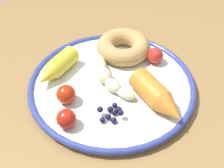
{
  "coord_description": "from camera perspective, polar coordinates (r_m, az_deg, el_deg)",
  "views": [
    {
      "loc": [
        0.25,
        0.38,
        1.17
      ],
      "look_at": [
        0.02,
        -0.01,
        0.74
      ],
      "focal_mm": 50.98,
      "sensor_mm": 36.0,
      "label": 1
    }
  ],
  "objects": [
    {
      "name": "banana",
      "position": [
        0.62,
        -0.79,
        1.58
      ],
      "size": [
        0.06,
        0.16,
        0.03
      ],
      "color": "beige",
      "rests_on": "plate"
    },
    {
      "name": "plate",
      "position": [
        0.62,
        0.0,
        -0.19
      ],
      "size": [
        0.33,
        0.33,
        0.02
      ],
      "color": "white",
      "rests_on": "dining_table"
    },
    {
      "name": "carrot_yellow",
      "position": [
        0.64,
        -9.94,
        2.92
      ],
      "size": [
        0.11,
        0.08,
        0.04
      ],
      "color": "yellow",
      "rests_on": "plate"
    },
    {
      "name": "dining_table",
      "position": [
        0.7,
        1.64,
        -5.51
      ],
      "size": [
        1.07,
        0.9,
        0.73
      ],
      "color": "olive",
      "rests_on": "ground_plane"
    },
    {
      "name": "tomato_mid",
      "position": [
        0.67,
        7.76,
        5.03
      ],
      "size": [
        0.03,
        0.03,
        0.03
      ],
      "primitive_type": "sphere",
      "color": "red",
      "rests_on": "plate"
    },
    {
      "name": "carrot_orange",
      "position": [
        0.57,
        8.24,
        -2.33
      ],
      "size": [
        0.05,
        0.12,
        0.04
      ],
      "color": "orange",
      "rests_on": "plate"
    },
    {
      "name": "blueberry_pile",
      "position": [
        0.56,
        -0.1,
        -5.17
      ],
      "size": [
        0.05,
        0.04,
        0.02
      ],
      "color": "#191638",
      "rests_on": "plate"
    },
    {
      "name": "donut",
      "position": [
        0.68,
        2.06,
        6.7
      ],
      "size": [
        0.12,
        0.12,
        0.04
      ],
      "primitive_type": "torus",
      "rotation": [
        0.0,
        0.0,
        3.04
      ],
      "color": "tan",
      "rests_on": "plate"
    },
    {
      "name": "tomato_far",
      "position": [
        0.58,
        -8.25,
        -1.85
      ],
      "size": [
        0.04,
        0.04,
        0.04
      ],
      "primitive_type": "sphere",
      "color": "red",
      "rests_on": "plate"
    },
    {
      "name": "tomato_near",
      "position": [
        0.54,
        -8.2,
        -6.18
      ],
      "size": [
        0.03,
        0.03,
        0.03
      ],
      "primitive_type": "sphere",
      "color": "red",
      "rests_on": "plate"
    }
  ]
}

